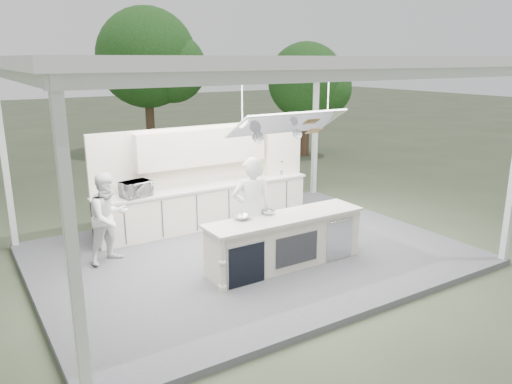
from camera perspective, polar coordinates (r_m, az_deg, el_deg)
ground at (r=10.02m, az=-0.65°, el=-7.43°), size 90.00×90.00×0.00m
stage_deck at (r=10.00m, az=-0.65°, el=-7.11°), size 8.00×6.00×0.12m
tent at (r=9.25m, az=-0.66°, el=14.30°), size 8.20×6.20×3.86m
demo_island at (r=9.19m, az=3.29°, el=-5.60°), size 3.10×0.79×0.95m
back_counter at (r=11.39m, az=-5.67°, el=-1.51°), size 5.08×0.72×0.95m
back_wall_unit at (r=11.54m, az=-4.30°, el=3.73°), size 5.05×0.48×2.25m
tree_cluster at (r=18.28m, az=-17.82°, el=12.65°), size 19.55×9.40×5.85m
head_chef at (r=9.13m, az=-0.49°, el=-2.17°), size 0.85×0.70×2.02m
sous_chef at (r=9.63m, az=-16.46°, el=-2.84°), size 1.01×0.90×1.71m
toaster_oven at (r=10.53m, az=-13.56°, el=0.34°), size 0.66×0.51×0.33m
bowl_large at (r=8.84m, az=-1.61°, el=-2.91°), size 0.32×0.32×0.07m
bowl_small at (r=9.13m, az=1.44°, el=-2.33°), size 0.31×0.31×0.07m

